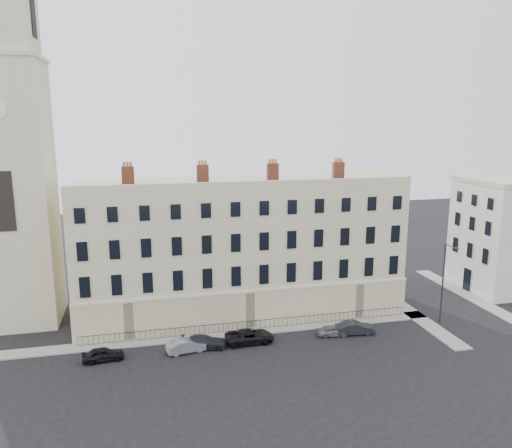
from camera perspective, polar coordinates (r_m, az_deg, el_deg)
The scene contains 15 objects.
ground at distance 50.99m, azimuth 7.64°, elevation -13.69°, with size 160.00×160.00×0.00m, color black.
terrace at distance 57.71m, azimuth -1.95°, elevation -2.59°, with size 36.22×12.22×17.00m.
church_tower at distance 58.43m, azimuth -26.47°, elevation 7.46°, with size 8.00×8.13×44.00m.
adjacent_building at distance 72.27m, azimuth 26.56°, elevation -1.30°, with size 10.00×10.00×14.00m, color silver.
pavement_terrace at distance 53.05m, azimuth -4.76°, elevation -12.50°, with size 48.00×2.00×0.12m, color gray.
pavement_east_return at distance 62.88m, azimuth 16.28°, elevation -8.96°, with size 2.00×24.00×0.12m, color gray.
pavement_adjacent at distance 69.70m, azimuth 22.71°, elevation -7.35°, with size 2.00×20.00×0.12m, color gray.
railings at distance 53.87m, azimuth -0.53°, elevation -11.49°, with size 35.00×0.04×0.96m.
car_a at distance 49.68m, azimuth -17.07°, elevation -14.05°, with size 1.51×3.75×1.28m, color black.
car_b at distance 49.65m, azimuth -7.91°, elevation -13.61°, with size 1.37×3.93×1.30m, color slate.
car_c at distance 50.18m, azimuth -5.96°, elevation -13.28°, with size 1.79×4.41×1.28m, color #20212B.
car_d at distance 51.04m, azimuth -0.72°, elevation -12.71°, with size 2.27×4.93×1.37m, color black.
car_e at distance 53.17m, azimuth 8.72°, elevation -11.95°, with size 1.31×3.26×1.11m, color slate.
car_f at distance 53.90m, azimuth 11.26°, elevation -11.58°, with size 1.42×4.09×1.35m, color black.
streetlamp at distance 57.82m, azimuth 20.67°, elevation -5.97°, with size 0.42×1.93×8.94m.
Camera 1 is at (-16.83, -42.84, 21.95)m, focal length 35.00 mm.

